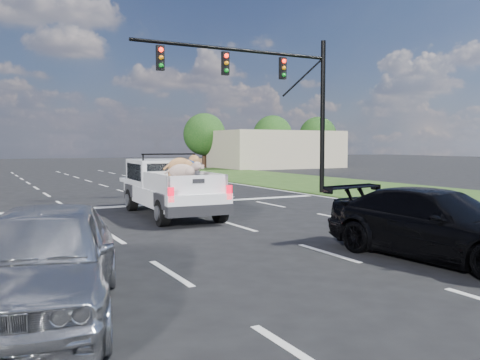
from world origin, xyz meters
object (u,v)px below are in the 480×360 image
at_px(traffic_signal, 279,88).
at_px(silver_sedan, 44,260).
at_px(pickup_truck, 170,186).
at_px(black_coupe, 438,225).

distance_m(traffic_signal, silver_sedan, 16.78).
distance_m(pickup_truck, black_coupe, 8.86).
bearing_deg(traffic_signal, silver_sedan, -133.38).
xyz_separation_m(pickup_truck, black_coupe, (2.47, -8.50, -0.25)).
bearing_deg(silver_sedan, black_coupe, 14.23).
bearing_deg(pickup_truck, silver_sedan, -117.06).
relative_size(pickup_truck, silver_sedan, 1.21).
distance_m(silver_sedan, black_coupe, 7.32).
bearing_deg(pickup_truck, black_coupe, -70.80).
height_order(traffic_signal, black_coupe, traffic_signal).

